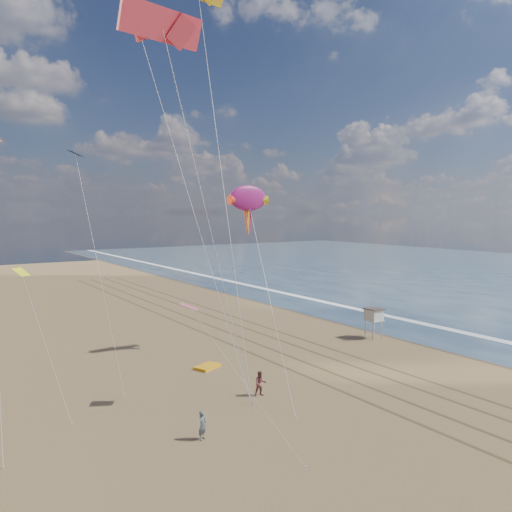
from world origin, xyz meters
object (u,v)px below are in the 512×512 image
at_px(kite_flyer_a, 202,425).
at_px(lifeguard_stand, 374,315).
at_px(grounded_kite, 208,367).
at_px(show_kite, 248,199).
at_px(kite_flyer_b, 260,383).

bearing_deg(kite_flyer_a, lifeguard_stand, -7.18).
relative_size(lifeguard_stand, kite_flyer_a, 1.86).
xyz_separation_m(grounded_kite, show_kite, (6.28, 3.09, 14.68)).
relative_size(lifeguard_stand, grounded_kite, 1.48).
bearing_deg(lifeguard_stand, kite_flyer_a, -157.40).
height_order(lifeguard_stand, grounded_kite, lifeguard_stand).
relative_size(kite_flyer_a, kite_flyer_b, 0.93).
bearing_deg(grounded_kite, lifeguard_stand, -24.50).
bearing_deg(show_kite, kite_flyer_a, -131.14).
bearing_deg(show_kite, kite_flyer_b, -119.25).
relative_size(grounded_kite, kite_flyer_a, 1.26).
distance_m(grounded_kite, kite_flyer_a, 13.71).
bearing_deg(kite_flyer_a, kite_flyer_b, -0.24).
bearing_deg(kite_flyer_b, lifeguard_stand, 36.18).
height_order(grounded_kite, kite_flyer_a, kite_flyer_a).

